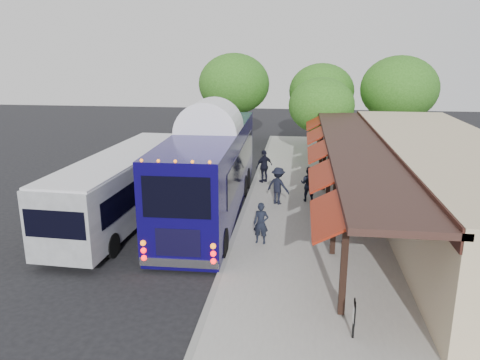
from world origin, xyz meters
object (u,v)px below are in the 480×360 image
at_px(city_bus, 124,184).
at_px(ped_a, 261,223).
at_px(ped_b, 309,184).
at_px(sign_board, 354,314).
at_px(coach_bus, 211,166).
at_px(ped_d, 278,186).
at_px(ped_c, 264,166).

relative_size(city_bus, ped_a, 6.99).
height_order(city_bus, ped_b, city_bus).
height_order(city_bus, sign_board, city_bus).
relative_size(coach_bus, ped_d, 7.25).
bearing_deg(sign_board, ped_a, 119.73).
height_order(coach_bus, ped_a, coach_bus).
height_order(ped_c, ped_d, ped_c).
distance_m(coach_bus, ped_b, 4.93).
relative_size(coach_bus, city_bus, 1.17).
bearing_deg(coach_bus, sign_board, -61.07).
bearing_deg(ped_b, ped_d, 44.66).
height_order(coach_bus, sign_board, coach_bus).
bearing_deg(ped_d, ped_b, -128.07).
xyz_separation_m(ped_c, ped_d, (0.95, -3.74, -0.02)).
bearing_deg(ped_a, city_bus, 167.86).
distance_m(city_bus, ped_c, 8.48).
bearing_deg(ped_d, coach_bus, 50.27).
relative_size(city_bus, ped_c, 6.09).
height_order(coach_bus, city_bus, coach_bus).
height_order(coach_bus, ped_b, coach_bus).
xyz_separation_m(ped_b, ped_c, (-2.39, 3.13, 0.05)).
height_order(city_bus, ped_d, city_bus).
bearing_deg(sign_board, ped_c, 106.87).
xyz_separation_m(coach_bus, ped_b, (4.44, 1.79, -1.19)).
xyz_separation_m(coach_bus, sign_board, (5.45, -9.41, -1.37)).
xyz_separation_m(ped_a, ped_c, (-0.56, 8.55, 0.12)).
xyz_separation_m(ped_a, sign_board, (2.84, -5.77, -0.11)).
bearing_deg(sign_board, ped_d, 106.54).
bearing_deg(ped_d, ped_c, -46.83).
distance_m(ped_a, ped_c, 8.57).
distance_m(coach_bus, ped_a, 4.65).
height_order(ped_b, ped_d, ped_d).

